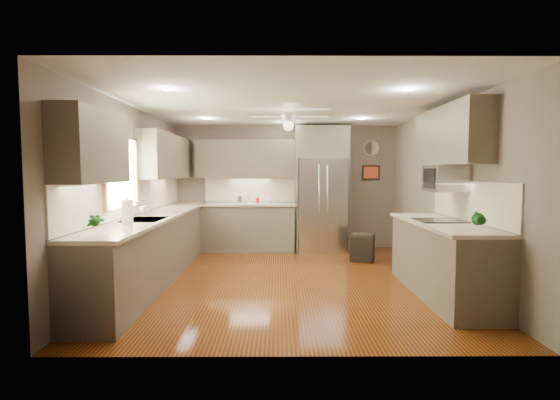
{
  "coord_description": "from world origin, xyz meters",
  "views": [
    {
      "loc": [
        -0.16,
        -5.83,
        1.57
      ],
      "look_at": [
        -0.12,
        0.6,
        1.12
      ],
      "focal_mm": 26.0,
      "sensor_mm": 36.0,
      "label": 1
    }
  ],
  "objects_px": {
    "potted_plant_left": "(93,221)",
    "refrigerator": "(321,191)",
    "canister_d": "(258,200)",
    "paper_towel": "(127,212)",
    "canister_c": "(248,199)",
    "soap_bottle": "(144,209)",
    "microwave": "(445,178)",
    "stool": "(363,247)",
    "potted_plant_right": "(480,219)",
    "canister_b": "(240,200)",
    "bowl": "(268,202)"
  },
  "relations": [
    {
      "from": "canister_c",
      "to": "bowl",
      "type": "xyz_separation_m",
      "value": [
        0.39,
        -0.03,
        -0.07
      ]
    },
    {
      "from": "potted_plant_left",
      "to": "refrigerator",
      "type": "bearing_deg",
      "value": 56.77
    },
    {
      "from": "canister_d",
      "to": "potted_plant_right",
      "type": "distance_m",
      "value": 4.65
    },
    {
      "from": "soap_bottle",
      "to": "paper_towel",
      "type": "height_order",
      "value": "paper_towel"
    },
    {
      "from": "soap_bottle",
      "to": "microwave",
      "type": "xyz_separation_m",
      "value": [
        4.11,
        -0.53,
        0.45
      ]
    },
    {
      "from": "canister_c",
      "to": "soap_bottle",
      "type": "height_order",
      "value": "soap_bottle"
    },
    {
      "from": "canister_c",
      "to": "canister_d",
      "type": "relative_size",
      "value": 1.46
    },
    {
      "from": "microwave",
      "to": "paper_towel",
      "type": "distance_m",
      "value": 4.04
    },
    {
      "from": "potted_plant_left",
      "to": "potted_plant_right",
      "type": "height_order",
      "value": "potted_plant_left"
    },
    {
      "from": "canister_d",
      "to": "microwave",
      "type": "relative_size",
      "value": 0.2
    },
    {
      "from": "canister_d",
      "to": "potted_plant_right",
      "type": "xyz_separation_m",
      "value": [
        2.47,
        -3.94,
        0.09
      ]
    },
    {
      "from": "bowl",
      "to": "microwave",
      "type": "xyz_separation_m",
      "value": [
        2.39,
        -2.72,
        0.52
      ]
    },
    {
      "from": "potted_plant_right",
      "to": "microwave",
      "type": "distance_m",
      "value": 1.26
    },
    {
      "from": "canister_b",
      "to": "soap_bottle",
      "type": "bearing_deg",
      "value": -117.07
    },
    {
      "from": "canister_b",
      "to": "paper_towel",
      "type": "relative_size",
      "value": 0.46
    },
    {
      "from": "refrigerator",
      "to": "stool",
      "type": "height_order",
      "value": "refrigerator"
    },
    {
      "from": "soap_bottle",
      "to": "bowl",
      "type": "bearing_deg",
      "value": 51.91
    },
    {
      "from": "canister_b",
      "to": "potted_plant_right",
      "type": "distance_m",
      "value": 4.89
    },
    {
      "from": "potted_plant_left",
      "to": "refrigerator",
      "type": "xyz_separation_m",
      "value": [
        2.66,
        4.06,
        0.1
      ]
    },
    {
      "from": "microwave",
      "to": "paper_towel",
      "type": "relative_size",
      "value": 1.72
    },
    {
      "from": "canister_c",
      "to": "soap_bottle",
      "type": "xyz_separation_m",
      "value": [
        -1.33,
        -2.22,
        0.0
      ]
    },
    {
      "from": "soap_bottle",
      "to": "stool",
      "type": "height_order",
      "value": "soap_bottle"
    },
    {
      "from": "microwave",
      "to": "stool",
      "type": "bearing_deg",
      "value": 111.24
    },
    {
      "from": "refrigerator",
      "to": "paper_towel",
      "type": "distance_m",
      "value": 4.12
    },
    {
      "from": "canister_b",
      "to": "microwave",
      "type": "height_order",
      "value": "microwave"
    },
    {
      "from": "canister_d",
      "to": "paper_towel",
      "type": "height_order",
      "value": "paper_towel"
    },
    {
      "from": "paper_towel",
      "to": "refrigerator",
      "type": "bearing_deg",
      "value": 49.53
    },
    {
      "from": "potted_plant_left",
      "to": "stool",
      "type": "distance_m",
      "value": 4.62
    },
    {
      "from": "potted_plant_right",
      "to": "potted_plant_left",
      "type": "bearing_deg",
      "value": -177.62
    },
    {
      "from": "canister_d",
      "to": "bowl",
      "type": "xyz_separation_m",
      "value": [
        0.2,
        -0.03,
        -0.04
      ]
    },
    {
      "from": "potted_plant_left",
      "to": "microwave",
      "type": "height_order",
      "value": "microwave"
    },
    {
      "from": "canister_b",
      "to": "bowl",
      "type": "relative_size",
      "value": 0.76
    },
    {
      "from": "bowl",
      "to": "refrigerator",
      "type": "height_order",
      "value": "refrigerator"
    },
    {
      "from": "canister_b",
      "to": "microwave",
      "type": "distance_m",
      "value": 4.09
    },
    {
      "from": "potted_plant_right",
      "to": "microwave",
      "type": "height_order",
      "value": "microwave"
    },
    {
      "from": "microwave",
      "to": "paper_towel",
      "type": "height_order",
      "value": "microwave"
    },
    {
      "from": "refrigerator",
      "to": "stool",
      "type": "distance_m",
      "value": 1.48
    },
    {
      "from": "refrigerator",
      "to": "microwave",
      "type": "bearing_deg",
      "value": -63.91
    },
    {
      "from": "potted_plant_left",
      "to": "canister_c",
      "type": "bearing_deg",
      "value": 73.58
    },
    {
      "from": "canister_d",
      "to": "refrigerator",
      "type": "distance_m",
      "value": 1.28
    },
    {
      "from": "potted_plant_right",
      "to": "bowl",
      "type": "relative_size",
      "value": 1.53
    },
    {
      "from": "canister_c",
      "to": "paper_towel",
      "type": "bearing_deg",
      "value": -111.05
    },
    {
      "from": "microwave",
      "to": "paper_towel",
      "type": "xyz_separation_m",
      "value": [
        -4.0,
        -0.42,
        -0.4
      ]
    },
    {
      "from": "potted_plant_right",
      "to": "paper_towel",
      "type": "xyz_separation_m",
      "value": [
        -3.88,
        0.77,
        -0.01
      ]
    },
    {
      "from": "canister_d",
      "to": "microwave",
      "type": "height_order",
      "value": "microwave"
    },
    {
      "from": "canister_b",
      "to": "canister_d",
      "type": "relative_size",
      "value": 1.34
    },
    {
      "from": "potted_plant_left",
      "to": "microwave",
      "type": "relative_size",
      "value": 0.55
    },
    {
      "from": "potted_plant_right",
      "to": "stool",
      "type": "height_order",
      "value": "potted_plant_right"
    },
    {
      "from": "canister_b",
      "to": "canister_d",
      "type": "distance_m",
      "value": 0.36
    },
    {
      "from": "canister_c",
      "to": "canister_d",
      "type": "distance_m",
      "value": 0.19
    }
  ]
}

